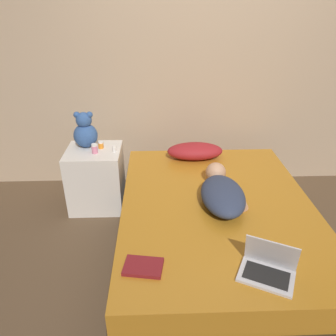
{
  "coord_description": "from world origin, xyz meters",
  "views": [
    {
      "loc": [
        -0.45,
        -2.07,
        1.89
      ],
      "look_at": [
        -0.37,
        0.25,
        0.66
      ],
      "focal_mm": 35.0,
      "sensor_mm": 36.0,
      "label": 1
    }
  ],
  "objects_px": {
    "person_lying": "(222,192)",
    "bottle_pink": "(95,149)",
    "teddy_bear": "(85,132)",
    "bottle_orange": "(101,145)",
    "bottle_white": "(114,149)",
    "book": "(143,267)",
    "pillow": "(195,151)",
    "laptop": "(268,267)"
  },
  "relations": [
    {
      "from": "bottle_white",
      "to": "bottle_orange",
      "type": "height_order",
      "value": "bottle_orange"
    },
    {
      "from": "person_lying",
      "to": "bottle_white",
      "type": "distance_m",
      "value": 1.12
    },
    {
      "from": "pillow",
      "to": "bottle_white",
      "type": "xyz_separation_m",
      "value": [
        -0.76,
        -0.08,
        0.07
      ]
    },
    {
      "from": "bottle_white",
      "to": "bottle_pink",
      "type": "height_order",
      "value": "bottle_pink"
    },
    {
      "from": "bottle_white",
      "to": "book",
      "type": "height_order",
      "value": "bottle_white"
    },
    {
      "from": "laptop",
      "to": "book",
      "type": "distance_m",
      "value": 0.71
    },
    {
      "from": "teddy_bear",
      "to": "bottle_white",
      "type": "bearing_deg",
      "value": -25.25
    },
    {
      "from": "bottle_pink",
      "to": "person_lying",
      "type": "bearing_deg",
      "value": -31.65
    },
    {
      "from": "laptop",
      "to": "book",
      "type": "bearing_deg",
      "value": -158.92
    },
    {
      "from": "laptop",
      "to": "teddy_bear",
      "type": "height_order",
      "value": "teddy_bear"
    },
    {
      "from": "person_lying",
      "to": "book",
      "type": "bearing_deg",
      "value": -129.5
    },
    {
      "from": "person_lying",
      "to": "bottle_orange",
      "type": "height_order",
      "value": "bottle_orange"
    },
    {
      "from": "book",
      "to": "person_lying",
      "type": "bearing_deg",
      "value": 49.76
    },
    {
      "from": "pillow",
      "to": "bottle_pink",
      "type": "bearing_deg",
      "value": -174.09
    },
    {
      "from": "person_lying",
      "to": "teddy_bear",
      "type": "height_order",
      "value": "teddy_bear"
    },
    {
      "from": "bottle_pink",
      "to": "book",
      "type": "distance_m",
      "value": 1.44
    },
    {
      "from": "person_lying",
      "to": "teddy_bear",
      "type": "xyz_separation_m",
      "value": [
        -1.17,
        0.81,
        0.19
      ]
    },
    {
      "from": "teddy_bear",
      "to": "bottle_white",
      "type": "distance_m",
      "value": 0.33
    },
    {
      "from": "bottle_pink",
      "to": "laptop",
      "type": "bearing_deg",
      "value": -49.89
    },
    {
      "from": "teddy_bear",
      "to": "bottle_orange",
      "type": "bearing_deg",
      "value": -18.08
    },
    {
      "from": "person_lying",
      "to": "bottle_pink",
      "type": "distance_m",
      "value": 1.25
    },
    {
      "from": "pillow",
      "to": "person_lying",
      "type": "bearing_deg",
      "value": -80.51
    },
    {
      "from": "teddy_bear",
      "to": "pillow",
      "type": "bearing_deg",
      "value": -3.06
    },
    {
      "from": "person_lying",
      "to": "bottle_orange",
      "type": "distance_m",
      "value": 1.28
    },
    {
      "from": "pillow",
      "to": "bottle_orange",
      "type": "height_order",
      "value": "bottle_orange"
    },
    {
      "from": "bottle_orange",
      "to": "bottle_pink",
      "type": "bearing_deg",
      "value": -110.83
    },
    {
      "from": "person_lying",
      "to": "book",
      "type": "relative_size",
      "value": 2.92
    },
    {
      "from": "pillow",
      "to": "bottle_pink",
      "type": "xyz_separation_m",
      "value": [
        -0.94,
        -0.1,
        0.09
      ]
    },
    {
      "from": "laptop",
      "to": "bottle_white",
      "type": "xyz_separation_m",
      "value": [
        -1.01,
        1.43,
        0.1
      ]
    },
    {
      "from": "laptop",
      "to": "teddy_bear",
      "type": "distance_m",
      "value": 2.04
    },
    {
      "from": "pillow",
      "to": "bottle_orange",
      "type": "relative_size",
      "value": 7.9
    },
    {
      "from": "person_lying",
      "to": "bottle_pink",
      "type": "height_order",
      "value": "bottle_pink"
    },
    {
      "from": "pillow",
      "to": "laptop",
      "type": "distance_m",
      "value": 1.53
    },
    {
      "from": "pillow",
      "to": "person_lying",
      "type": "height_order",
      "value": "person_lying"
    },
    {
      "from": "teddy_bear",
      "to": "bottle_pink",
      "type": "xyz_separation_m",
      "value": [
        0.1,
        -0.15,
        -0.11
      ]
    },
    {
      "from": "person_lying",
      "to": "bottle_orange",
      "type": "xyz_separation_m",
      "value": [
        -1.02,
        0.76,
        0.07
      ]
    },
    {
      "from": "bottle_orange",
      "to": "book",
      "type": "relative_size",
      "value": 0.28
    },
    {
      "from": "bottle_pink",
      "to": "bottle_orange",
      "type": "bearing_deg",
      "value": 69.17
    },
    {
      "from": "laptop",
      "to": "bottle_orange",
      "type": "distance_m",
      "value": 1.91
    },
    {
      "from": "pillow",
      "to": "teddy_bear",
      "type": "xyz_separation_m",
      "value": [
        -1.04,
        0.06,
        0.19
      ]
    },
    {
      "from": "bottle_white",
      "to": "bottle_pink",
      "type": "relative_size",
      "value": 0.67
    },
    {
      "from": "person_lying",
      "to": "bottle_white",
      "type": "relative_size",
      "value": 11.95
    }
  ]
}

